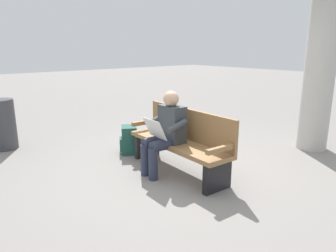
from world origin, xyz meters
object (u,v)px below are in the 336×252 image
(support_pillar, at_px, (324,38))
(trash_bin, at_px, (3,124))
(person_seated, at_px, (166,131))
(backpack, at_px, (129,140))
(bench_near, at_px, (181,140))

(support_pillar, xyz_separation_m, trash_bin, (3.50, 4.21, -1.47))
(person_seated, relative_size, backpack, 2.50)
(bench_near, xyz_separation_m, backpack, (1.14, 0.16, -0.23))
(bench_near, xyz_separation_m, person_seated, (0.08, 0.23, 0.17))
(person_seated, height_order, trash_bin, person_seated)
(person_seated, bearing_deg, bench_near, -105.23)
(bench_near, relative_size, person_seated, 1.55)
(trash_bin, bearing_deg, backpack, -136.25)
(person_seated, distance_m, backpack, 1.14)
(person_seated, xyz_separation_m, backpack, (1.06, -0.06, -0.40))
(support_pillar, relative_size, trash_bin, 4.31)
(backpack, relative_size, support_pillar, 0.12)
(person_seated, relative_size, trash_bin, 1.33)
(person_seated, distance_m, trash_bin, 3.08)
(bench_near, distance_m, backpack, 1.17)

